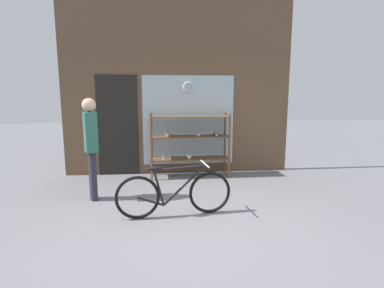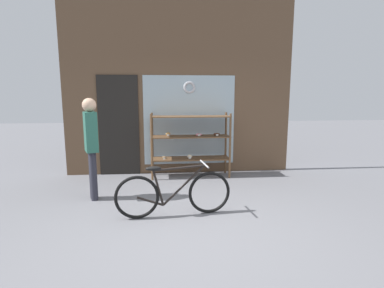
# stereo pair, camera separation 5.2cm
# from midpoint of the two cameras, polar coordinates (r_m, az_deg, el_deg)

# --- Properties ---
(ground_plane) EXTENTS (30.00, 30.00, 0.00)m
(ground_plane) POSITION_cam_midpoint_polar(r_m,az_deg,el_deg) (3.99, 0.78, -15.87)
(ground_plane) COLOR slate
(storefront_facade) EXTENTS (4.84, 0.13, 3.77)m
(storefront_facade) POSITION_cam_midpoint_polar(r_m,az_deg,el_deg) (6.46, -2.44, 10.54)
(storefront_facade) COLOR brown
(storefront_facade) RESTS_ON ground_plane
(display_case) EXTENTS (1.62, 0.46, 1.33)m
(display_case) POSITION_cam_midpoint_polar(r_m,az_deg,el_deg) (6.19, -0.05, 0.95)
(display_case) COLOR brown
(display_case) RESTS_ON ground_plane
(bicycle) EXTENTS (1.64, 0.46, 0.75)m
(bicycle) POSITION_cam_midpoint_polar(r_m,az_deg,el_deg) (4.27, -3.20, -9.32)
(bicycle) COLOR black
(bicycle) RESTS_ON ground_plane
(pedestrian) EXTENTS (0.28, 0.36, 1.65)m
(pedestrian) POSITION_cam_midpoint_polar(r_m,az_deg,el_deg) (5.03, -18.38, 0.57)
(pedestrian) COLOR #282833
(pedestrian) RESTS_ON ground_plane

